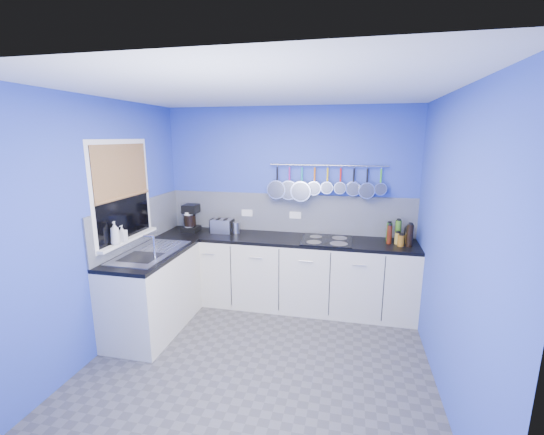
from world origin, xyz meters
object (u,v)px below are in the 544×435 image
at_px(coffee_maker, 191,218).
at_px(canister, 236,228).
at_px(toaster, 222,226).
at_px(hob, 327,240).
at_px(soap_bottle_b, 122,233).
at_px(soap_bottle_a, 115,233).
at_px(paper_towel, 189,222).

bearing_deg(coffee_maker, canister, 3.30).
height_order(toaster, hob, toaster).
bearing_deg(coffee_maker, soap_bottle_b, -105.38).
height_order(soap_bottle_a, canister, soap_bottle_a).
bearing_deg(toaster, soap_bottle_b, -124.22).
bearing_deg(soap_bottle_a, canister, 54.00).
xyz_separation_m(soap_bottle_a, canister, (0.88, 1.22, -0.20)).
distance_m(coffee_maker, toaster, 0.44).
distance_m(soap_bottle_a, coffee_maker, 1.21).
bearing_deg(coffee_maker, hob, -2.93).
distance_m(soap_bottle_a, soap_bottle_b, 0.12).
xyz_separation_m(paper_towel, hob, (1.81, -0.05, -0.13)).
relative_size(paper_towel, hob, 0.45).
xyz_separation_m(paper_towel, toaster, (0.44, 0.05, -0.05)).
bearing_deg(coffee_maker, paper_towel, -132.34).
bearing_deg(soap_bottle_a, toaster, 59.68).
bearing_deg(paper_towel, hob, -1.67).
xyz_separation_m(paper_towel, canister, (0.62, 0.06, -0.06)).
xyz_separation_m(soap_bottle_a, coffee_maker, (0.28, 1.17, -0.09)).
bearing_deg(soap_bottle_a, soap_bottle_b, 90.00).
height_order(soap_bottle_a, soap_bottle_b, soap_bottle_a).
relative_size(soap_bottle_a, canister, 1.66).
bearing_deg(paper_towel, canister, 5.55).
relative_size(soap_bottle_b, toaster, 0.63).
bearing_deg(canister, hob, -5.46).
xyz_separation_m(canister, hob, (1.18, -0.11, -0.07)).
bearing_deg(canister, coffee_maker, -176.05).
distance_m(soap_bottle_b, hob, 2.30).
relative_size(soap_bottle_b, paper_towel, 0.64).
bearing_deg(soap_bottle_b, toaster, 57.08).
height_order(soap_bottle_b, canister, soap_bottle_b).
bearing_deg(toaster, coffee_maker, -177.45).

